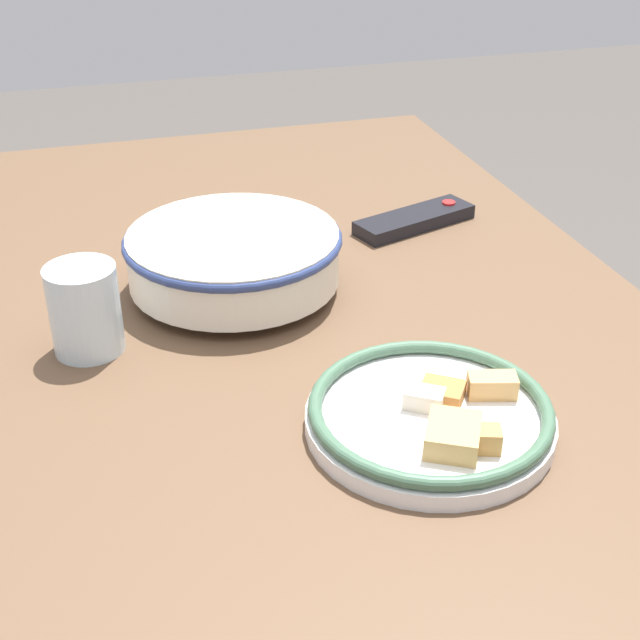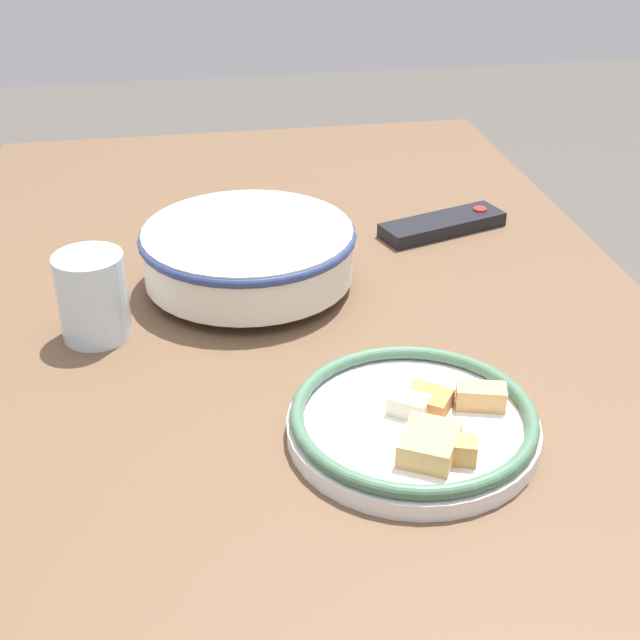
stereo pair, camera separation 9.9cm
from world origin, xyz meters
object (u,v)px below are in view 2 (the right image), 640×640
Objects in this scene: noodle_bowl at (248,253)px; food_plate at (415,422)px; drinking_glass at (93,296)px; tv_remote at (443,225)px.

noodle_bowl is 1.10× the size of food_plate.
tv_remote is at bearing 114.22° from drinking_glass.
drinking_glass is at bearing -128.55° from food_plate.
noodle_bowl is 0.32m from tv_remote.
tv_remote is at bearing 112.61° from noodle_bowl.
food_plate is 0.40m from drinking_glass.
drinking_glass is (0.09, -0.19, 0.00)m from noodle_bowl.
food_plate is (0.34, 0.13, -0.03)m from noodle_bowl.
noodle_bowl is 0.21m from drinking_glass.
drinking_glass is (0.22, -0.48, 0.04)m from tv_remote.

